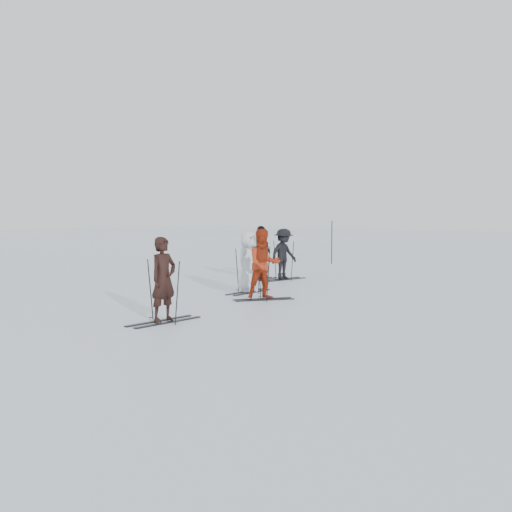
{
  "coord_description": "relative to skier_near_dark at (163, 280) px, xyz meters",
  "views": [
    {
      "loc": [
        11.38,
        -13.09,
        2.27
      ],
      "look_at": [
        0.0,
        1.0,
        1.0
      ],
      "focal_mm": 45.0,
      "sensor_mm": 36.0,
      "label": 1
    }
  ],
  "objects": [
    {
      "name": "ground",
      "position": [
        -1.76,
        4.18,
        -0.86
      ],
      "size": [
        120.0,
        120.0,
        0.0
      ],
      "primitive_type": "plane",
      "color": "silver",
      "rests_on": "ground"
    },
    {
      "name": "skier_near_dark",
      "position": [
        0.0,
        0.0,
        0.0
      ],
      "size": [
        0.42,
        0.63,
        1.72
      ],
      "primitive_type": "imported",
      "rotation": [
        0.0,
        0.0,
        1.56
      ],
      "color": "black",
      "rests_on": "ground"
    },
    {
      "name": "skier_red",
      "position": [
        -0.46,
        3.89,
        0.03
      ],
      "size": [
        1.05,
        1.1,
        1.79
      ],
      "primitive_type": "imported",
      "rotation": [
        0.0,
        0.0,
        0.98
      ],
      "color": "#9B2B11",
      "rests_on": "ground"
    },
    {
      "name": "skier_grey",
      "position": [
        -1.71,
        4.78,
        -0.02
      ],
      "size": [
        0.59,
        0.85,
        1.67
      ],
      "primitive_type": "imported",
      "rotation": [
        0.0,
        0.0,
        1.64
      ],
      "color": "silver",
      "rests_on": "ground"
    },
    {
      "name": "skier_uphill_left",
      "position": [
        -3.57,
        7.65,
        0.02
      ],
      "size": [
        0.44,
        1.04,
        1.76
      ],
      "primitive_type": "imported",
      "rotation": [
        0.0,
        0.0,
        1.58
      ],
      "color": "black",
      "rests_on": "ground"
    },
    {
      "name": "skier_uphill_far",
      "position": [
        -2.95,
        8.11,
        -0.03
      ],
      "size": [
        0.77,
        1.15,
        1.66
      ],
      "primitive_type": "imported",
      "rotation": [
        0.0,
        0.0,
        1.43
      ],
      "color": "black",
      "rests_on": "ground"
    },
    {
      "name": "skis_near_dark",
      "position": [
        0.0,
        0.0,
        -0.2
      ],
      "size": [
        1.82,
        0.97,
        1.32
      ],
      "primitive_type": null,
      "rotation": [
        0.0,
        0.0,
        1.56
      ],
      "color": "black",
      "rests_on": "ground"
    },
    {
      "name": "skis_red",
      "position": [
        -0.46,
        3.89,
        -0.27
      ],
      "size": [
        1.81,
        1.61,
        1.17
      ],
      "primitive_type": null,
      "rotation": [
        0.0,
        0.0,
        0.98
      ],
      "color": "black",
      "rests_on": "ground"
    },
    {
      "name": "skis_grey",
      "position": [
        -1.71,
        4.78,
        -0.23
      ],
      "size": [
        1.78,
        1.03,
        1.26
      ],
      "primitive_type": null,
      "rotation": [
        0.0,
        0.0,
        1.64
      ],
      "color": "black",
      "rests_on": "ground"
    },
    {
      "name": "skis_uphill_left",
      "position": [
        -3.57,
        7.65,
        -0.28
      ],
      "size": [
        1.59,
        0.86,
        1.15
      ],
      "primitive_type": null,
      "rotation": [
        0.0,
        0.0,
        1.58
      ],
      "color": "black",
      "rests_on": "ground"
    },
    {
      "name": "skis_uphill_far",
      "position": [
        -2.95,
        8.11,
        -0.19
      ],
      "size": [
        1.95,
        1.22,
        1.33
      ],
      "primitive_type": null,
      "rotation": [
        0.0,
        0.0,
        1.43
      ],
      "color": "black",
      "rests_on": "ground"
    },
    {
      "name": "piste_marker",
      "position": [
        -5.22,
        14.68,
        0.07
      ],
      "size": [
        0.05,
        0.05,
        1.86
      ],
      "primitive_type": "cylinder",
      "rotation": [
        0.0,
        0.0,
        -0.23
      ],
      "color": "black",
      "rests_on": "ground"
    }
  ]
}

